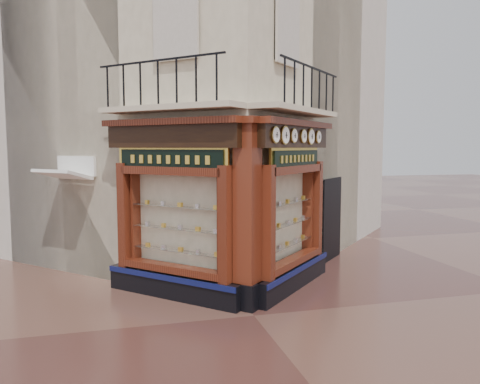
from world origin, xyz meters
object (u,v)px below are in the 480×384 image
object	(u,v)px
awning	(66,279)
signboard_left	(170,159)
corner_pilaster	(247,216)
clock_e	(311,137)
clock_b	(285,135)
clock_d	(303,136)
signboard_right	(296,159)
clock_a	(275,135)
clock_c	(294,136)
clock_f	(318,137)

from	to	relation	value
awning	signboard_left	bearing A→B (deg)	-176.80
corner_pilaster	clock_e	size ratio (longest dim) A/B	10.09
clock_b	clock_d	bearing A→B (deg)	0.00
clock_e	signboard_right	world-z (taller)	clock_e
signboard_right	corner_pilaster	bearing A→B (deg)	169.75
corner_pilaster	signboard_left	xyz separation A→B (m)	(-1.46, 1.01, 1.15)
clock_a	awning	bearing A→B (deg)	99.55
clock_c	awning	distance (m)	6.81
awning	clock_b	bearing A→B (deg)	-165.78
signboard_left	signboard_right	bearing A→B (deg)	-135.00
clock_a	awning	xyz separation A→B (m)	(-4.51, 3.21, -3.62)
clock_f	awning	bearing A→B (deg)	121.70
clock_d	clock_e	bearing A→B (deg)	0.00
clock_e	clock_f	distance (m)	0.49
awning	signboard_left	size ratio (longest dim) A/B	0.63
clock_a	signboard_left	xyz separation A→B (m)	(-2.06, 1.02, -0.52)
clock_e	signboard_left	world-z (taller)	clock_e
clock_d	signboard_left	size ratio (longest dim) A/B	0.15
signboard_right	clock_e	bearing A→B (deg)	-9.95
awning	clock_a	bearing A→B (deg)	-170.45
awning	signboard_left	world-z (taller)	signboard_left
clock_f	corner_pilaster	bearing A→B (deg)	171.55
awning	signboard_right	bearing A→B (deg)	-157.20
clock_e	signboard_left	xyz separation A→B (m)	(-3.45, -0.37, -0.52)
corner_pilaster	clock_a	distance (m)	1.78
clock_b	clock_c	xyz separation A→B (m)	(0.33, 0.33, -0.00)
clock_b	clock_c	world-z (taller)	clock_b
clock_f	signboard_left	distance (m)	3.90
clock_b	signboard_left	world-z (taller)	clock_b
clock_a	awning	world-z (taller)	clock_a
signboard_right	awning	bearing A→B (deg)	112.80
clock_a	corner_pilaster	bearing A→B (deg)	134.46
clock_b	clock_c	distance (m)	0.47
clock_b	clock_e	world-z (taller)	clock_b
clock_d	clock_e	size ratio (longest dim) A/B	0.82
clock_d	clock_b	bearing A→B (deg)	-180.00
corner_pilaster	clock_a	size ratio (longest dim) A/B	11.28
clock_b	clock_c	size ratio (longest dim) A/B	1.23
clock_c	signboard_left	size ratio (longest dim) A/B	0.15
clock_d	clock_f	distance (m)	0.96
corner_pilaster	clock_b	bearing A→B (deg)	-25.77
clock_c	signboard_right	size ratio (longest dim) A/B	0.17
corner_pilaster	awning	size ratio (longest dim) A/B	2.93
clock_d	signboard_left	xyz separation A→B (m)	(-3.12, -0.04, -0.52)
clock_b	clock_f	world-z (taller)	clock_b
corner_pilaster	clock_a	world-z (taller)	corner_pilaster
corner_pilaster	signboard_right	size ratio (longest dim) A/B	2.09
awning	signboard_left	xyz separation A→B (m)	(2.45, -2.19, 3.10)
clock_a	clock_f	world-z (taller)	clock_a
clock_f	clock_c	bearing A→B (deg)	180.00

